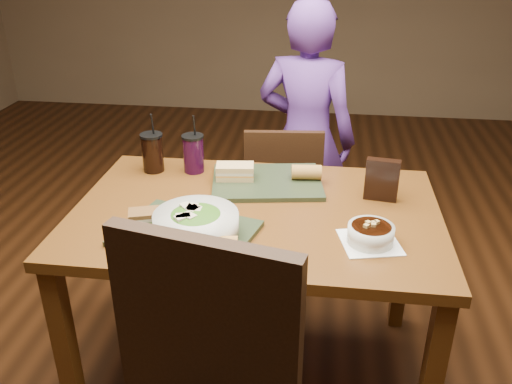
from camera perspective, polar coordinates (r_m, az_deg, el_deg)
ground at (r=2.37m, az=0.00°, el=-18.06°), size 6.00×6.00×0.00m
dining_table at (r=1.97m, az=0.00°, el=-4.19°), size 1.30×0.85×0.75m
chair_far at (r=2.66m, az=2.98°, el=-0.52°), size 0.40×0.40×0.83m
diner at (r=2.76m, az=5.28°, el=5.56°), size 0.57×0.44×1.38m
tray_near at (r=1.78m, az=-7.34°, el=-4.34°), size 0.49×0.42×0.02m
tray_far at (r=2.11m, az=1.15°, el=1.07°), size 0.47×0.38×0.02m
salad_bowl at (r=1.72m, az=-6.33°, el=-3.29°), size 0.27×0.27×0.09m
soup_bowl at (r=1.75m, az=11.98°, el=-4.32°), size 0.22×0.22×0.07m
sandwich_near at (r=1.83m, az=-11.62°, el=-2.64°), size 0.12×0.10×0.05m
sandwich_far at (r=2.11m, az=-2.22°, el=2.17°), size 0.15×0.10×0.06m
baguette_near at (r=1.63m, az=-4.12°, el=-5.71°), size 0.13×0.08×0.06m
baguette_far at (r=2.12m, az=5.33°, el=2.10°), size 0.12×0.07×0.06m
cup_cola at (r=2.24m, az=-10.83°, el=4.13°), size 0.09×0.09×0.25m
cup_berry at (r=2.21m, az=-6.60°, el=4.08°), size 0.09×0.09×0.24m
chip_bag at (r=2.02m, az=13.11°, el=1.25°), size 0.12×0.05×0.16m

